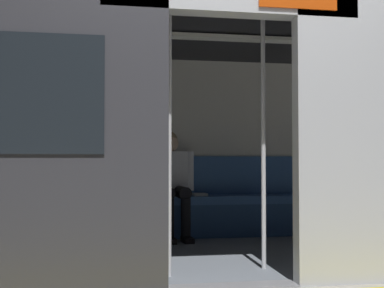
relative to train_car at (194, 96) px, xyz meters
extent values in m
plane|color=gray|center=(-0.05, 1.23, -1.45)|extent=(60.00, 60.00, 0.00)
cube|color=#ADAFB5|center=(-0.94, 1.25, -0.42)|extent=(0.89, 0.12, 2.05)
cube|color=black|center=(-0.94, 1.26, -0.18)|extent=(0.49, 0.02, 0.55)
cube|color=black|center=(1.36, 1.31, -0.18)|extent=(1.10, 0.02, 0.76)
cube|color=#ADAFB5|center=(-0.05, 1.23, 0.50)|extent=(1.78, 0.16, 0.20)
cube|color=#BF3F0C|center=(-0.50, 1.32, 0.50)|extent=(0.56, 0.02, 0.12)
cube|color=black|center=(-0.05, -0.09, 0.66)|extent=(6.40, 2.79, 0.12)
cube|color=slate|center=(-0.05, -0.09, -1.44)|extent=(6.08, 2.63, 0.01)
cube|color=silver|center=(-0.05, -1.40, -0.42)|extent=(6.08, 0.10, 2.05)
cube|color=#38609E|center=(-0.05, -1.34, -0.76)|extent=(3.52, 0.06, 0.45)
cube|color=white|center=(-0.05, -0.09, 0.57)|extent=(4.48, 0.16, 0.03)
cube|color=gray|center=(-0.05, 1.23, -1.44)|extent=(0.89, 0.19, 0.01)
cube|color=#38609E|center=(-0.05, -1.12, -1.03)|extent=(2.79, 0.44, 0.09)
cube|color=navy|center=(-0.05, -0.92, -1.26)|extent=(2.79, 0.04, 0.37)
cube|color=silver|center=(0.09, -1.10, -0.74)|extent=(0.40, 0.26, 0.50)
sphere|color=beige|center=(0.09, -1.10, -0.39)|extent=(0.21, 0.21, 0.21)
sphere|color=#997F59|center=(0.09, -1.11, -0.36)|extent=(0.19, 0.19, 0.19)
cylinder|color=silver|center=(-0.15, -1.10, -0.71)|extent=(0.08, 0.08, 0.44)
cylinder|color=silver|center=(0.32, -1.05, -0.71)|extent=(0.08, 0.08, 0.44)
cylinder|color=black|center=(-0.02, -0.91, -0.94)|extent=(0.17, 0.41, 0.14)
cylinder|color=black|center=(0.16, -0.89, -0.94)|extent=(0.17, 0.41, 0.14)
cylinder|color=black|center=(-0.04, -0.71, -1.20)|extent=(0.10, 0.10, 0.42)
cylinder|color=black|center=(0.14, -0.70, -1.20)|extent=(0.10, 0.10, 0.42)
cube|color=black|center=(-0.05, -0.66, -1.42)|extent=(0.12, 0.23, 0.06)
cube|color=black|center=(0.13, -0.65, -1.42)|extent=(0.12, 0.23, 0.06)
cube|color=black|center=(0.50, -1.10, -0.90)|extent=(0.26, 0.14, 0.17)
cube|color=black|center=(0.50, -1.02, -0.91)|extent=(0.02, 0.01, 0.14)
cube|color=silver|center=(-0.26, -1.10, -0.98)|extent=(0.15, 0.22, 0.03)
cylinder|color=silver|center=(0.33, 0.85, -0.43)|extent=(0.04, 0.04, 2.03)
cylinder|color=silver|center=(-0.44, 0.71, -0.43)|extent=(0.04, 0.04, 2.03)
camera|label=1|loc=(0.81, 4.60, -0.60)|focal=47.77mm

